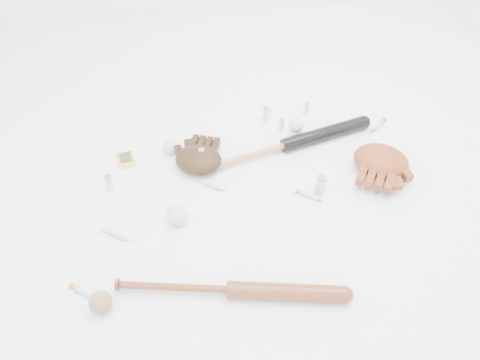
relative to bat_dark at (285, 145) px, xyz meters
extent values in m
plane|color=white|center=(-0.19, -0.21, -0.03)|extent=(3.00, 3.00, 0.00)
cube|color=gold|center=(-0.69, 0.06, -0.03)|extent=(0.09, 0.11, 0.01)
cube|color=white|center=(0.07, 0.08, -0.01)|extent=(0.08, 0.08, 0.04)
sphere|color=beige|center=(0.07, 0.08, 0.04)|extent=(0.07, 0.07, 0.07)
sphere|color=beige|center=(-0.49, -0.32, 0.00)|extent=(0.07, 0.07, 0.07)
sphere|color=beige|center=(-0.49, 0.08, 0.00)|extent=(0.07, 0.07, 0.07)
sphere|color=beige|center=(-0.50, -0.29, 0.00)|extent=(0.06, 0.06, 0.06)
sphere|color=#956D48|center=(-0.77, -0.64, 0.01)|extent=(0.08, 0.08, 0.08)
cylinder|color=silver|center=(-0.04, 0.23, 0.00)|extent=(0.03, 0.03, 0.07)
cylinder|color=silver|center=(0.16, 0.24, 0.00)|extent=(0.02, 0.02, 0.06)
cylinder|color=silver|center=(-0.37, -0.02, 0.01)|extent=(0.03, 0.03, 0.08)
cylinder|color=silver|center=(0.08, -0.26, 0.02)|extent=(0.04, 0.04, 0.09)
cylinder|color=silver|center=(-0.75, -0.10, 0.01)|extent=(0.03, 0.03, 0.08)
cylinder|color=silver|center=(0.02, 0.14, 0.00)|extent=(0.02, 0.02, 0.06)
camera|label=1|loc=(-0.45, -1.45, 1.39)|focal=35.00mm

